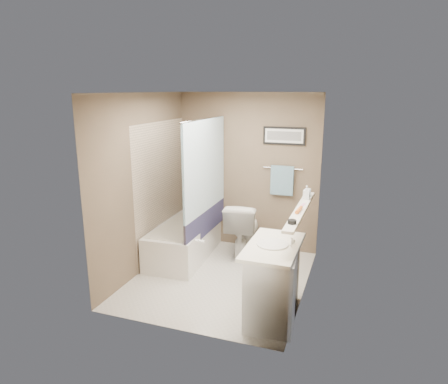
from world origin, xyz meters
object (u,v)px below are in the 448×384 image
(toilet, at_px, (243,228))
(glass_jar, at_px, (308,193))
(bathtub, at_px, (184,241))
(candle_bowl_near, at_px, (292,222))
(hair_brush_front, at_px, (299,210))
(soap_bottle, at_px, (306,192))
(vanity, at_px, (273,283))

(toilet, xyz_separation_m, glass_jar, (0.99, -0.45, 0.75))
(bathtub, bearing_deg, candle_bowl_near, -37.29)
(hair_brush_front, height_order, glass_jar, glass_jar)
(toilet, bearing_deg, bathtub, 18.89)
(candle_bowl_near, distance_m, soap_bottle, 1.00)
(toilet, height_order, hair_brush_front, hair_brush_front)
(candle_bowl_near, xyz_separation_m, soap_bottle, (0.00, 1.00, 0.06))
(vanity, relative_size, hair_brush_front, 4.09)
(bathtub, height_order, candle_bowl_near, candle_bowl_near)
(toilet, height_order, candle_bowl_near, candle_bowl_near)
(candle_bowl_near, bearing_deg, toilet, 122.03)
(bathtub, distance_m, soap_bottle, 2.03)
(bathtub, height_order, toilet, toilet)
(toilet, relative_size, glass_jar, 8.26)
(vanity, distance_m, soap_bottle, 1.26)
(candle_bowl_near, distance_m, hair_brush_front, 0.43)
(bathtub, bearing_deg, glass_jar, -5.80)
(vanity, xyz_separation_m, soap_bottle, (0.19, 0.95, 0.80))
(toilet, relative_size, hair_brush_front, 3.75)
(glass_jar, bearing_deg, toilet, 155.38)
(vanity, bearing_deg, glass_jar, 75.43)
(bathtub, distance_m, candle_bowl_near, 2.33)
(bathtub, distance_m, hair_brush_front, 2.14)
(hair_brush_front, bearing_deg, toilet, 130.75)
(glass_jar, xyz_separation_m, soap_bottle, (0.00, -0.13, 0.03))
(bathtub, xyz_separation_m, vanity, (1.60, -1.16, 0.15))
(glass_jar, distance_m, soap_bottle, 0.13)
(toilet, distance_m, soap_bottle, 1.39)
(toilet, xyz_separation_m, candle_bowl_near, (0.99, -1.58, 0.72))
(soap_bottle, bearing_deg, vanity, -100.98)
(candle_bowl_near, bearing_deg, vanity, 165.65)
(bathtub, bearing_deg, toilet, 21.85)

